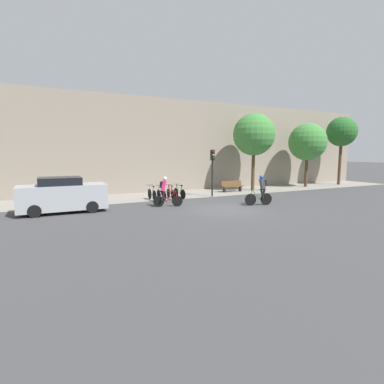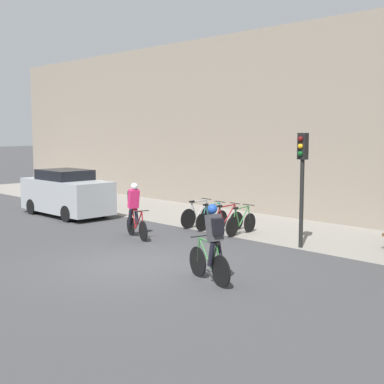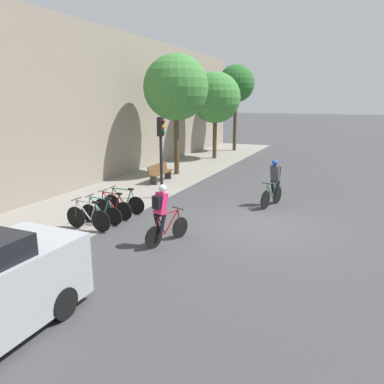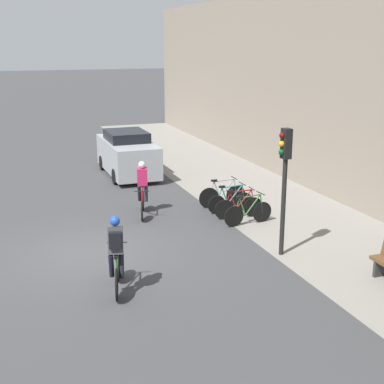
% 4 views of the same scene
% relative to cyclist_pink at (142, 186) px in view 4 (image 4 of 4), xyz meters
% --- Properties ---
extents(ground, '(200.00, 200.00, 0.00)m').
position_rel_cyclist_pink_xyz_m(ground, '(2.77, -2.24, -0.95)').
color(ground, '#3D3D3F').
extents(kerb_strip, '(44.00, 4.50, 0.01)m').
position_rel_cyclist_pink_xyz_m(kerb_strip, '(2.77, 4.51, -0.94)').
color(kerb_strip, gray).
rests_on(kerb_strip, ground).
extents(cyclist_pink, '(1.65, 0.64, 1.76)m').
position_rel_cyclist_pink_xyz_m(cyclist_pink, '(0.00, 0.00, 0.00)').
color(cyclist_pink, black).
rests_on(cyclist_pink, ground).
extents(cyclist_grey, '(1.67, 0.59, 1.80)m').
position_rel_cyclist_pink_xyz_m(cyclist_grey, '(5.34, -2.03, 0.00)').
color(cyclist_grey, black).
rests_on(cyclist_grey, ground).
extents(parked_bike_0, '(0.46, 1.69, 0.99)m').
position_rel_cyclist_pink_xyz_m(parked_bike_0, '(0.15, 2.75, -0.53)').
color(parked_bike_0, black).
rests_on(parked_bike_0, ground).
extents(parked_bike_1, '(0.46, 1.61, 0.94)m').
position_rel_cyclist_pink_xyz_m(parked_bike_1, '(0.81, 2.75, -0.56)').
color(parked_bike_1, black).
rests_on(parked_bike_1, ground).
extents(parked_bike_2, '(0.46, 1.63, 0.96)m').
position_rel_cyclist_pink_xyz_m(parked_bike_2, '(1.47, 2.75, -0.56)').
color(parked_bike_2, black).
rests_on(parked_bike_2, ground).
extents(parked_bike_3, '(0.46, 1.65, 0.96)m').
position_rel_cyclist_pink_xyz_m(parked_bike_3, '(2.14, 2.75, -0.55)').
color(parked_bike_3, black).
rests_on(parked_bike_3, ground).
extents(traffic_light_pole, '(0.26, 0.30, 3.34)m').
position_rel_cyclist_pink_xyz_m(traffic_light_pole, '(4.62, 2.50, 1.38)').
color(traffic_light_pole, black).
rests_on(traffic_light_pole, ground).
extents(parked_car, '(4.30, 1.84, 1.85)m').
position_rel_cyclist_pink_xyz_m(parked_car, '(-5.38, 0.80, -0.05)').
color(parked_car, '#9EA3A8').
rests_on(parked_car, ground).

